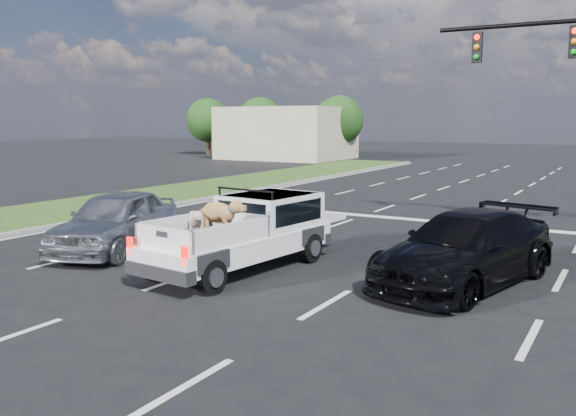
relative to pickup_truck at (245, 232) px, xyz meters
name	(u,v)px	position (x,y,z in m)	size (l,w,h in m)	color
ground	(246,291)	(1.03, -1.51, -0.85)	(160.00, 160.00, 0.00)	black
road_markings	(373,236)	(1.03, 5.05, -0.84)	(17.75, 60.00, 0.01)	silver
grass_median_left	(81,208)	(-10.47, 4.49, -0.80)	(5.00, 60.00, 0.10)	#2A4816
curb_left	(129,213)	(-8.02, 4.49, -0.78)	(0.15, 60.00, 0.14)	gray
building_left	(287,133)	(-18.97, 34.49, 1.35)	(10.00, 8.00, 4.40)	beige
tree_far_a	(208,120)	(-28.97, 36.49, 2.44)	(4.20, 4.20, 5.40)	#332114
tree_far_b	(260,120)	(-22.97, 36.49, 2.44)	(4.20, 4.20, 5.40)	#332114
tree_far_c	(339,120)	(-14.97, 36.49, 2.44)	(4.20, 4.20, 5.40)	#332114
pickup_truck	(245,232)	(0.00, 0.00, 0.00)	(2.29, 5.01, 1.82)	black
silver_sedan	(116,220)	(-3.97, -0.04, -0.07)	(1.84, 4.57, 1.56)	#AEB0B5
black_coupe	(466,249)	(4.61, 1.17, -0.11)	(2.06, 5.08, 1.47)	black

